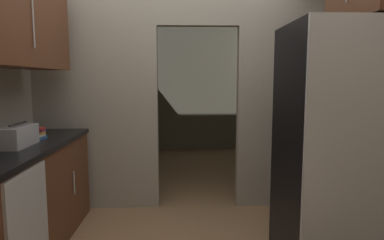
{
  "coord_description": "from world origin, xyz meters",
  "views": [
    {
      "loc": [
        0.0,
        -2.5,
        1.44
      ],
      "look_at": [
        0.11,
        0.85,
        1.04
      ],
      "focal_mm": 31.36,
      "sensor_mm": 36.0,
      "label": 1
    }
  ],
  "objects_px": {
    "refrigerator": "(335,148)",
    "dishwasher": "(29,234)",
    "boombox": "(18,136)",
    "book_stack": "(36,134)"
  },
  "relations": [
    {
      "from": "refrigerator",
      "to": "dishwasher",
      "type": "relative_size",
      "value": 2.16
    },
    {
      "from": "boombox",
      "to": "book_stack",
      "type": "height_order",
      "value": "boombox"
    },
    {
      "from": "refrigerator",
      "to": "book_stack",
      "type": "xyz_separation_m",
      "value": [
        -2.46,
        0.48,
        0.04
      ]
    },
    {
      "from": "refrigerator",
      "to": "dishwasher",
      "type": "xyz_separation_m",
      "value": [
        -2.18,
        -0.34,
        -0.5
      ]
    },
    {
      "from": "dishwasher",
      "to": "book_stack",
      "type": "bearing_deg",
      "value": 108.45
    },
    {
      "from": "refrigerator",
      "to": "book_stack",
      "type": "height_order",
      "value": "refrigerator"
    },
    {
      "from": "refrigerator",
      "to": "boombox",
      "type": "bearing_deg",
      "value": 176.14
    },
    {
      "from": "refrigerator",
      "to": "book_stack",
      "type": "bearing_deg",
      "value": 168.88
    },
    {
      "from": "book_stack",
      "to": "dishwasher",
      "type": "bearing_deg",
      "value": -71.55
    },
    {
      "from": "dishwasher",
      "to": "book_stack",
      "type": "distance_m",
      "value": 1.02
    }
  ]
}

